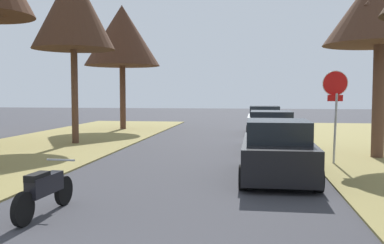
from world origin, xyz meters
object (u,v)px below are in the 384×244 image
Objects in this scene: parked_sedan_silver at (271,132)px; parked_sedan_white at (264,121)px; parked_motorcycle at (44,190)px; street_tree_left_mid_b at (73,9)px; parked_sedan_black at (277,151)px; street_tree_right_mid_b at (381,6)px; street_tree_left_far at (122,36)px; stop_sign_far at (335,96)px.

parked_sedan_silver is 6.87m from parked_sedan_white.
street_tree_left_mid_b is at bearing 110.21° from parked_motorcycle.
street_tree_right_mid_b is at bearing 47.16° from parked_sedan_black.
street_tree_left_mid_b is at bearing -89.02° from street_tree_left_far.
stop_sign_far is at bearing 45.77° from parked_motorcycle.
street_tree_left_far reaches higher than parked_sedan_black.
street_tree_right_mid_b is 3.26× the size of parked_motorcycle.
street_tree_left_mid_b is at bearing -144.20° from parked_sedan_white.
parked_sedan_silver is at bearing 65.40° from parked_motorcycle.
stop_sign_far is 0.39× the size of street_tree_left_far.
street_tree_left_mid_b is (-10.45, 4.16, 3.79)m from stop_sign_far.
street_tree_right_mid_b is 1.52× the size of parked_sedan_white.
parked_sedan_black is at bearing -90.07° from parked_sedan_white.
street_tree_left_far is at bearing 90.98° from street_tree_left_mid_b.
parked_sedan_white is (8.54, 6.16, -5.25)m from street_tree_left_mid_b.
street_tree_left_mid_b is at bearing 142.42° from parked_sedan_black.
parked_motorcycle is at bearing -69.79° from street_tree_left_mid_b.
parked_motorcycle is (-4.56, -16.96, -0.24)m from parked_sedan_white.
street_tree_right_mid_b reaches higher than parked_motorcycle.
street_tree_right_mid_b is 0.88× the size of street_tree_left_far.
street_tree_left_far reaches higher than street_tree_right_mid_b.
street_tree_left_mid_b reaches higher than parked_motorcycle.
stop_sign_far reaches higher than parked_sedan_silver.
stop_sign_far is 3.40m from parked_sedan_black.
parked_motorcycle is at bearing -77.45° from street_tree_left_far.
stop_sign_far is 16.27m from street_tree_left_far.
parked_sedan_white is at bearing 90.51° from parked_sedan_silver.
street_tree_left_far is at bearing 140.32° from street_tree_right_mid_b.
parked_sedan_black is at bearing -128.84° from stop_sign_far.
parked_sedan_silver is 2.15× the size of parked_motorcycle.
parked_sedan_black is 6.22m from parked_motorcycle.
stop_sign_far is 3.90m from street_tree_right_mid_b.
parked_sedan_black and parked_sedan_white have the same top height.
street_tree_left_mid_b reaches higher than street_tree_left_far.
parked_sedan_black is 1.00× the size of parked_sedan_white.
street_tree_right_mid_b reaches higher than parked_sedan_silver.
parked_motorcycle is at bearing -135.01° from street_tree_right_mid_b.
parked_sedan_white is at bearing 74.96° from parked_motorcycle.
street_tree_left_far is 3.72× the size of parked_motorcycle.
street_tree_right_mid_b is 10.52m from parked_sedan_white.
street_tree_left_far is at bearing 136.19° from parked_sedan_silver.
street_tree_left_mid_b is 1.75× the size of parked_sedan_white.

